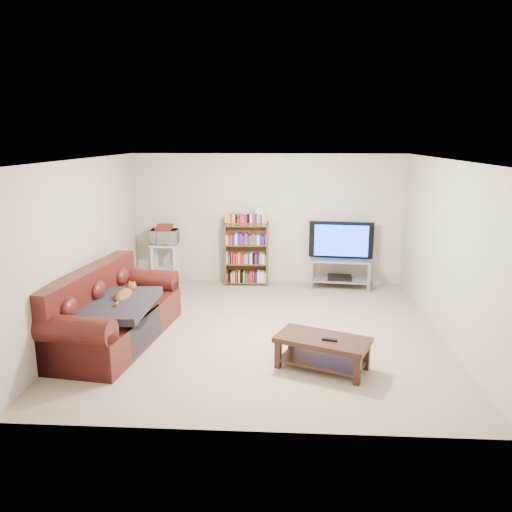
# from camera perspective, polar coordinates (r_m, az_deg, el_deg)

# --- Properties ---
(floor) EXTENTS (5.00, 5.00, 0.00)m
(floor) POSITION_cam_1_polar(r_m,az_deg,el_deg) (7.19, 0.62, -8.54)
(floor) COLOR tan
(floor) RESTS_ON ground
(ceiling) EXTENTS (5.00, 5.00, 0.00)m
(ceiling) POSITION_cam_1_polar(r_m,az_deg,el_deg) (6.67, 0.67, 10.96)
(ceiling) COLOR white
(ceiling) RESTS_ON ground
(wall_back) EXTENTS (5.00, 0.00, 5.00)m
(wall_back) POSITION_cam_1_polar(r_m,az_deg,el_deg) (9.28, 1.37, 4.20)
(wall_back) COLOR beige
(wall_back) RESTS_ON ground
(wall_front) EXTENTS (5.00, 0.00, 5.00)m
(wall_front) POSITION_cam_1_polar(r_m,az_deg,el_deg) (4.43, -0.89, -6.22)
(wall_front) COLOR beige
(wall_front) RESTS_ON ground
(wall_left) EXTENTS (0.00, 5.00, 5.00)m
(wall_left) POSITION_cam_1_polar(r_m,az_deg,el_deg) (7.38, -19.15, 1.04)
(wall_left) COLOR beige
(wall_left) RESTS_ON ground
(wall_right) EXTENTS (0.00, 5.00, 5.00)m
(wall_right) POSITION_cam_1_polar(r_m,az_deg,el_deg) (7.16, 21.05, 0.53)
(wall_right) COLOR beige
(wall_right) RESTS_ON ground
(sofa) EXTENTS (1.29, 2.42, 0.98)m
(sofa) POSITION_cam_1_polar(r_m,az_deg,el_deg) (7.02, -16.35, -6.66)
(sofa) COLOR #491712
(sofa) RESTS_ON floor
(blanket) EXTENTS (0.95, 1.20, 0.19)m
(blanket) POSITION_cam_1_polar(r_m,az_deg,el_deg) (6.73, -15.63, -5.42)
(blanket) COLOR #2A2731
(blanket) RESTS_ON sofa
(cat) EXTENTS (0.33, 0.66, 0.19)m
(cat) POSITION_cam_1_polar(r_m,az_deg,el_deg) (6.89, -14.89, -4.40)
(cat) COLOR brown
(cat) RESTS_ON sofa
(coffee_table) EXTENTS (1.20, 0.92, 0.39)m
(coffee_table) POSITION_cam_1_polar(r_m,az_deg,el_deg) (6.04, 7.62, -10.28)
(coffee_table) COLOR #351C12
(coffee_table) RESTS_ON floor
(remote) EXTENTS (0.18, 0.09, 0.02)m
(remote) POSITION_cam_1_polar(r_m,az_deg,el_deg) (5.92, 8.41, -9.44)
(remote) COLOR black
(remote) RESTS_ON coffee_table
(tv_stand) EXTENTS (1.12, 0.59, 0.54)m
(tv_stand) POSITION_cam_1_polar(r_m,az_deg,el_deg) (9.20, 9.58, -1.40)
(tv_stand) COLOR #999EA3
(tv_stand) RESTS_ON floor
(television) EXTENTS (1.17, 0.27, 0.67)m
(television) POSITION_cam_1_polar(r_m,az_deg,el_deg) (9.08, 9.70, 1.71)
(television) COLOR black
(television) RESTS_ON tv_stand
(dvd_player) EXTENTS (0.46, 0.34, 0.06)m
(dvd_player) POSITION_cam_1_polar(r_m,az_deg,el_deg) (9.24, 9.53, -2.43)
(dvd_player) COLOR black
(dvd_player) RESTS_ON tv_stand
(bookshelf) EXTENTS (0.82, 0.27, 1.18)m
(bookshelf) POSITION_cam_1_polar(r_m,az_deg,el_deg) (9.22, -1.11, 0.40)
(bookshelf) COLOR #53371C
(bookshelf) RESTS_ON floor
(shelf_clutter) EXTENTS (0.60, 0.20, 0.28)m
(shelf_clutter) POSITION_cam_1_polar(r_m,az_deg,el_deg) (9.10, -0.50, 4.56)
(shelf_clutter) COLOR silver
(shelf_clutter) RESTS_ON bookshelf
(microwave_stand) EXTENTS (0.49, 0.36, 0.78)m
(microwave_stand) POSITION_cam_1_polar(r_m,az_deg,el_deg) (9.33, -10.32, -0.33)
(microwave_stand) COLOR silver
(microwave_stand) RESTS_ON floor
(microwave) EXTENTS (0.49, 0.33, 0.27)m
(microwave) POSITION_cam_1_polar(r_m,az_deg,el_deg) (9.25, -10.43, 2.17)
(microwave) COLOR silver
(microwave) RESTS_ON microwave_stand
(game_boxes) EXTENTS (0.29, 0.25, 0.05)m
(game_boxes) POSITION_cam_1_polar(r_m,az_deg,el_deg) (9.22, -10.47, 3.14)
(game_boxes) COLOR maroon
(game_boxes) RESTS_ON microwave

